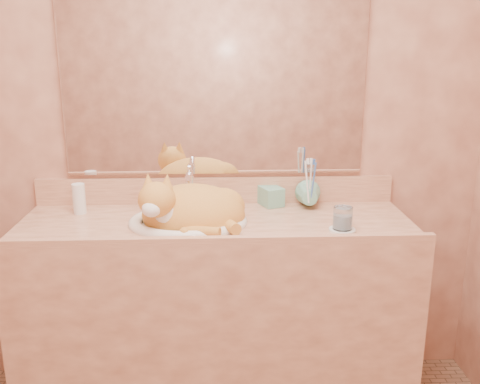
{
  "coord_description": "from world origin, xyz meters",
  "views": [
    {
      "loc": [
        0.01,
        -1.34,
        1.55
      ],
      "look_at": [
        0.1,
        0.7,
        0.98
      ],
      "focal_mm": 40.0,
      "sensor_mm": 36.0,
      "label": 1
    }
  ],
  "objects_px": {
    "water_glass": "(343,218)",
    "sink_basin": "(188,206)",
    "cat": "(189,208)",
    "toothbrush_cup": "(310,199)",
    "soap_dispenser": "(277,188)",
    "vanity_counter": "(217,315)"
  },
  "relations": [
    {
      "from": "cat",
      "to": "toothbrush_cup",
      "type": "distance_m",
      "value": 0.53
    },
    {
      "from": "cat",
      "to": "vanity_counter",
      "type": "bearing_deg",
      "value": 22.45
    },
    {
      "from": "sink_basin",
      "to": "water_glass",
      "type": "bearing_deg",
      "value": -24.62
    },
    {
      "from": "vanity_counter",
      "to": "sink_basin",
      "type": "height_order",
      "value": "sink_basin"
    },
    {
      "from": "vanity_counter",
      "to": "soap_dispenser",
      "type": "distance_m",
      "value": 0.61
    },
    {
      "from": "cat",
      "to": "soap_dispenser",
      "type": "distance_m",
      "value": 0.42
    },
    {
      "from": "cat",
      "to": "toothbrush_cup",
      "type": "height_order",
      "value": "cat"
    },
    {
      "from": "water_glass",
      "to": "sink_basin",
      "type": "bearing_deg",
      "value": 168.9
    },
    {
      "from": "sink_basin",
      "to": "water_glass",
      "type": "xyz_separation_m",
      "value": [
        0.6,
        -0.12,
        -0.02
      ]
    },
    {
      "from": "sink_basin",
      "to": "vanity_counter",
      "type": "bearing_deg",
      "value": -3.36
    },
    {
      "from": "vanity_counter",
      "to": "toothbrush_cup",
      "type": "xyz_separation_m",
      "value": [
        0.4,
        0.12,
        0.48
      ]
    },
    {
      "from": "sink_basin",
      "to": "toothbrush_cup",
      "type": "bearing_deg",
      "value": 2.15
    },
    {
      "from": "soap_dispenser",
      "to": "water_glass",
      "type": "height_order",
      "value": "soap_dispenser"
    },
    {
      "from": "soap_dispenser",
      "to": "water_glass",
      "type": "bearing_deg",
      "value": -75.97
    },
    {
      "from": "cat",
      "to": "toothbrush_cup",
      "type": "bearing_deg",
      "value": 23.89
    },
    {
      "from": "soap_dispenser",
      "to": "toothbrush_cup",
      "type": "bearing_deg",
      "value": -38.98
    },
    {
      "from": "vanity_counter",
      "to": "sink_basin",
      "type": "xyz_separation_m",
      "value": [
        -0.11,
        -0.02,
        0.5
      ]
    },
    {
      "from": "cat",
      "to": "water_glass",
      "type": "distance_m",
      "value": 0.6
    },
    {
      "from": "vanity_counter",
      "to": "cat",
      "type": "xyz_separation_m",
      "value": [
        -0.11,
        -0.03,
        0.49
      ]
    },
    {
      "from": "sink_basin",
      "to": "toothbrush_cup",
      "type": "distance_m",
      "value": 0.54
    },
    {
      "from": "cat",
      "to": "toothbrush_cup",
      "type": "relative_size",
      "value": 3.7
    },
    {
      "from": "sink_basin",
      "to": "soap_dispenser",
      "type": "bearing_deg",
      "value": 12.74
    }
  ]
}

